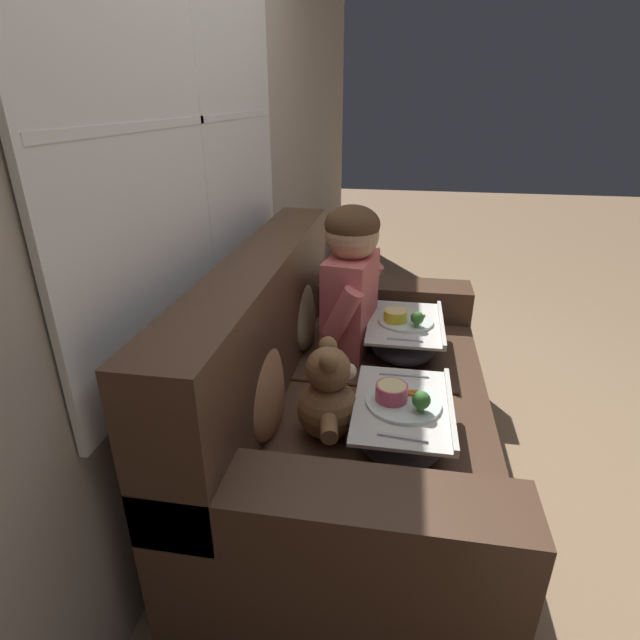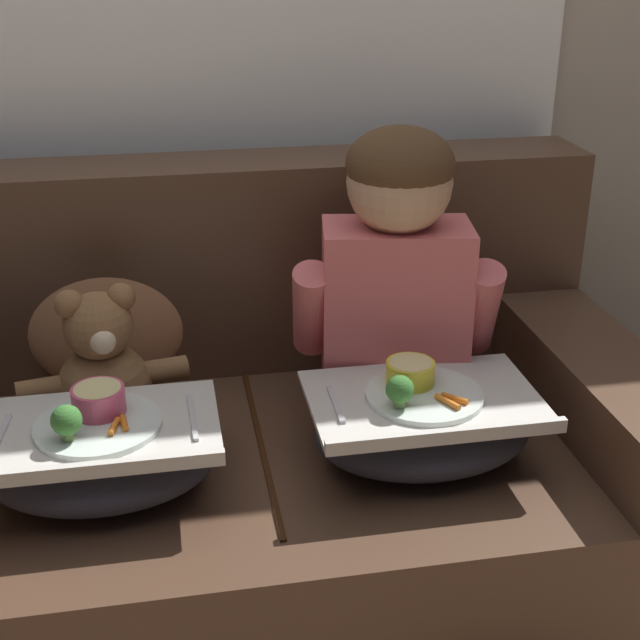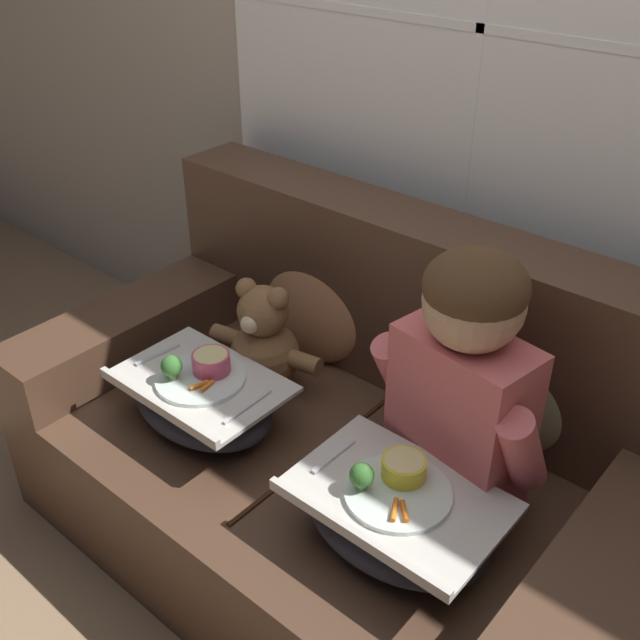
# 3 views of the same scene
# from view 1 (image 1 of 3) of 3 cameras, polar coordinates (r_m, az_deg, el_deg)

# --- Properties ---
(ground_plane) EXTENTS (14.00, 14.00, 0.00)m
(ground_plane) POSITION_cam_1_polar(r_m,az_deg,el_deg) (2.23, 4.12, -16.40)
(ground_plane) COLOR #8E7051
(wall_back_with_window) EXTENTS (8.00, 0.08, 2.60)m
(wall_back_with_window) POSITION_cam_1_polar(r_m,az_deg,el_deg) (1.85, -14.68, 19.03)
(wall_back_with_window) COLOR #A89E8E
(wall_back_with_window) RESTS_ON ground_plane
(couch) EXTENTS (1.73, 0.99, 0.92)m
(couch) POSITION_cam_1_polar(r_m,az_deg,el_deg) (2.04, 2.16, -9.43)
(couch) COLOR #4C3323
(couch) RESTS_ON ground_plane
(throw_pillow_behind_child) EXTENTS (0.39, 0.19, 0.41)m
(throw_pillow_behind_child) POSITION_cam_1_polar(r_m,az_deg,el_deg) (2.23, -2.44, 1.53)
(throw_pillow_behind_child) COLOR tan
(throw_pillow_behind_child) RESTS_ON couch
(throw_pillow_behind_teddy) EXTENTS (0.40, 0.19, 0.41)m
(throw_pillow_behind_teddy) POSITION_cam_1_polar(r_m,az_deg,el_deg) (1.67, -6.96, -6.88)
(throw_pillow_behind_teddy) COLOR #B2754C
(throw_pillow_behind_teddy) RESTS_ON couch
(child_figure) EXTENTS (0.48, 0.25, 0.65)m
(child_figure) POSITION_cam_1_polar(r_m,az_deg,el_deg) (2.14, 3.60, 5.29)
(child_figure) COLOR #DB6666
(child_figure) RESTS_ON couch
(teddy_bear) EXTENTS (0.37, 0.26, 0.34)m
(teddy_bear) POSITION_cam_1_polar(r_m,az_deg,el_deg) (1.65, 1.08, -8.89)
(teddy_bear) COLOR brown
(teddy_bear) RESTS_ON couch
(lap_tray_child) EXTENTS (0.47, 0.32, 0.23)m
(lap_tray_child) POSITION_cam_1_polar(r_m,az_deg,el_deg) (2.23, 9.62, -1.79)
(lap_tray_child) COLOR #2D2D38
(lap_tray_child) RESTS_ON child_figure
(lap_tray_teddy) EXTENTS (0.46, 0.31, 0.23)m
(lap_tray_teddy) POSITION_cam_1_polar(r_m,az_deg,el_deg) (1.67, 9.34, -11.32)
(lap_tray_teddy) COLOR #2D2D38
(lap_tray_teddy) RESTS_ON teddy_bear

